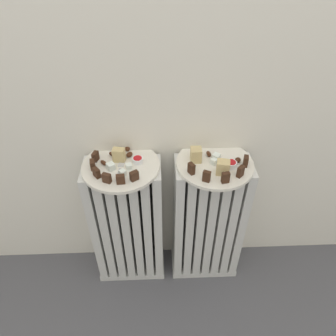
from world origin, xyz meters
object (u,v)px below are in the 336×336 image
at_px(radiator_left, 128,225).
at_px(plate_left, 121,166).
at_px(jam_bowl_left, 138,160).
at_px(fork, 120,170).
at_px(radiator_right, 208,222).
at_px(plate_right, 215,164).
at_px(jam_bowl_right, 231,164).

height_order(radiator_left, plate_left, plate_left).
height_order(jam_bowl_left, fork, jam_bowl_left).
distance_m(radiator_right, plate_left, 0.46).
distance_m(radiator_left, radiator_right, 0.33).
bearing_deg(jam_bowl_left, plate_right, -2.58).
bearing_deg(jam_bowl_right, plate_right, 154.50).
relative_size(plate_left, jam_bowl_right, 6.69).
distance_m(plate_left, plate_right, 0.33).
bearing_deg(plate_right, plate_left, 180.00).
xyz_separation_m(radiator_left, plate_right, (0.33, 0.00, 0.32)).
xyz_separation_m(radiator_left, plate_left, (-0.00, 0.00, 0.32)).
bearing_deg(jam_bowl_left, radiator_left, -168.38).
xyz_separation_m(jam_bowl_right, fork, (-0.39, -0.00, -0.01)).
relative_size(jam_bowl_left, jam_bowl_right, 0.90).
bearing_deg(radiator_left, fork, -92.34).
distance_m(plate_right, jam_bowl_left, 0.27).
height_order(plate_right, jam_bowl_left, jam_bowl_left).
bearing_deg(radiator_left, jam_bowl_left, 11.62).
bearing_deg(radiator_left, radiator_right, 0.00).
bearing_deg(plate_left, radiator_right, 0.00).
relative_size(plate_left, fork, 2.85).
xyz_separation_m(radiator_right, jam_bowl_left, (-0.27, 0.01, 0.34)).
distance_m(plate_right, jam_bowl_right, 0.06).
bearing_deg(radiator_right, fork, -175.27).
distance_m(radiator_left, plate_right, 0.46).
distance_m(plate_right, fork, 0.34).
xyz_separation_m(radiator_left, jam_bowl_right, (0.38, -0.02, 0.34)).
bearing_deg(jam_bowl_left, fork, -146.74).
distance_m(radiator_left, fork, 0.33).
distance_m(jam_bowl_right, fork, 0.39).
relative_size(radiator_left, plate_right, 2.23).
distance_m(radiator_right, plate_right, 0.32).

